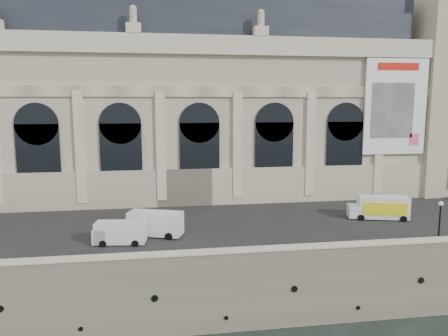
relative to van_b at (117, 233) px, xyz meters
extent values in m
plane|color=black|center=(13.49, -7.35, -7.13)|extent=(260.00, 260.00, 0.00)
cube|color=gray|center=(13.49, 27.65, -4.13)|extent=(160.00, 70.00, 6.00)
cube|color=#2D2D2D|center=(13.49, 6.65, -1.10)|extent=(160.00, 24.00, 0.06)
cube|color=gray|center=(13.49, -6.75, -0.58)|extent=(160.00, 1.20, 1.10)
cube|color=beige|center=(13.49, -6.75, 0.02)|extent=(160.00, 1.40, 0.12)
cube|color=beige|center=(7.49, 23.65, 9.87)|extent=(68.00, 18.00, 22.00)
cube|color=beige|center=(7.49, 14.50, 1.37)|extent=(68.60, 0.40, 5.00)
cube|color=beige|center=(7.49, 14.35, 19.67)|extent=(69.00, 0.80, 2.40)
cube|color=beige|center=(7.49, 14.50, 13.87)|extent=(68.00, 0.30, 1.40)
cube|color=#282E36|center=(7.49, 23.65, 23.87)|extent=(64.00, 15.00, 6.00)
cube|color=black|center=(-10.51, 14.47, 5.37)|extent=(5.20, 0.25, 9.00)
cylinder|color=black|center=(-10.51, 14.47, 9.87)|extent=(5.20, 0.25, 5.20)
cube|color=beige|center=(-5.51, 14.40, 6.87)|extent=(1.20, 0.50, 14.00)
cube|color=black|center=(-0.51, 14.47, 5.37)|extent=(5.20, 0.25, 9.00)
cylinder|color=black|center=(-0.51, 14.47, 9.87)|extent=(5.20, 0.25, 5.20)
cube|color=beige|center=(4.49, 14.40, 6.87)|extent=(1.20, 0.50, 14.00)
cube|color=black|center=(9.49, 14.47, 5.37)|extent=(5.20, 0.25, 9.00)
cylinder|color=black|center=(9.49, 14.47, 9.87)|extent=(5.20, 0.25, 5.20)
cube|color=beige|center=(14.49, 14.40, 6.87)|extent=(1.20, 0.50, 14.00)
cube|color=black|center=(19.49, 14.47, 5.37)|extent=(5.20, 0.25, 9.00)
cylinder|color=black|center=(19.49, 14.47, 9.87)|extent=(5.20, 0.25, 5.20)
cube|color=beige|center=(24.49, 14.40, 6.87)|extent=(1.20, 0.50, 14.00)
cube|color=black|center=(29.49, 14.47, 5.37)|extent=(5.20, 0.25, 9.00)
cylinder|color=black|center=(29.49, 14.47, 9.87)|extent=(5.20, 0.25, 5.20)
cube|color=beige|center=(34.49, 14.40, 6.87)|extent=(1.20, 0.50, 14.00)
cube|color=white|center=(36.49, 14.20, 11.87)|extent=(9.00, 0.35, 13.00)
cube|color=red|center=(36.49, 14.00, 17.27)|extent=(6.00, 0.06, 1.00)
cube|color=gray|center=(35.99, 14.00, 11.37)|extent=(6.20, 0.06, 7.50)
cube|color=#F15585|center=(39.49, 14.00, 7.37)|extent=(1.40, 0.06, 1.60)
cube|color=beige|center=(47.49, 20.65, 13.87)|extent=(12.00, 14.00, 30.00)
cube|color=white|center=(0.31, -0.04, 0.06)|extent=(4.98, 2.46, 2.04)
cube|color=white|center=(-1.59, 0.21, -0.25)|extent=(1.57, 2.01, 1.42)
cube|color=black|center=(-2.08, 0.27, 0.24)|extent=(0.26, 1.59, 0.71)
cylinder|color=black|center=(-1.33, -0.76, -0.79)|extent=(0.70, 0.31, 0.67)
cylinder|color=black|center=(-1.09, 1.08, -0.79)|extent=(0.70, 0.31, 0.67)
cylinder|color=black|center=(1.71, -1.16, -0.79)|extent=(0.70, 0.31, 0.67)
cylinder|color=black|center=(1.95, 0.68, -0.79)|extent=(0.70, 0.31, 0.67)
cube|color=white|center=(3.65, 2.03, 0.24)|extent=(5.88, 3.88, 2.34)
cube|color=white|center=(1.59, 2.78, -0.11)|extent=(2.17, 2.53, 1.62)
cube|color=black|center=(1.05, 2.98, 0.44)|extent=(0.68, 1.74, 0.81)
cylinder|color=black|center=(1.64, 1.63, -0.74)|extent=(0.81, 0.50, 0.77)
cylinder|color=black|center=(2.36, 3.63, -0.74)|extent=(0.81, 0.50, 0.77)
cylinder|color=black|center=(4.93, 0.43, -0.74)|extent=(0.81, 0.50, 0.77)
cylinder|color=black|center=(5.66, 2.44, -0.74)|extent=(0.81, 0.50, 0.77)
cube|color=silver|center=(30.05, 4.54, 0.33)|extent=(6.04, 3.60, 2.55)
cube|color=yellow|center=(29.75, 3.47, 0.33)|extent=(4.74, 1.37, 1.51)
cube|color=red|center=(29.75, 3.47, 0.33)|extent=(2.74, 0.80, 0.57)
cube|color=silver|center=(26.96, 5.40, -0.23)|extent=(2.01, 2.40, 1.42)
cylinder|color=black|center=(27.22, 4.20, -0.75)|extent=(0.80, 0.46, 0.75)
cylinder|color=black|center=(27.80, 6.29, -0.75)|extent=(0.80, 0.46, 0.75)
cylinder|color=black|center=(31.76, 2.94, -0.75)|extent=(0.80, 0.46, 0.75)
cylinder|color=black|center=(32.34, 5.03, -0.75)|extent=(0.80, 0.46, 0.75)
cylinder|color=black|center=(30.73, -4.83, -0.93)|extent=(0.43, 0.43, 0.40)
cylinder|color=black|center=(30.73, -4.83, 0.85)|extent=(0.16, 0.16, 3.95)
sphere|color=beige|center=(30.73, -4.83, 2.92)|extent=(0.43, 0.43, 0.43)
camera|label=1|loc=(3.92, -41.88, 12.55)|focal=35.00mm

